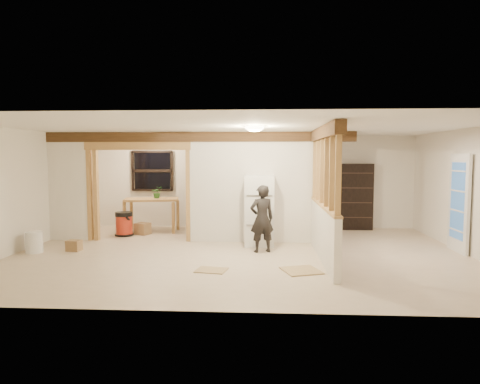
# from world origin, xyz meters

# --- Properties ---
(floor) EXTENTS (9.00, 6.50, 0.01)m
(floor) POSITION_xyz_m (0.00, 0.00, -0.01)
(floor) COLOR #CAB396
(floor) RESTS_ON ground
(ceiling) EXTENTS (9.00, 6.50, 0.01)m
(ceiling) POSITION_xyz_m (0.00, 0.00, 2.50)
(ceiling) COLOR white
(wall_back) EXTENTS (9.00, 0.01, 2.50)m
(wall_back) POSITION_xyz_m (0.00, 3.25, 1.25)
(wall_back) COLOR silver
(wall_back) RESTS_ON floor
(wall_front) EXTENTS (9.00, 0.01, 2.50)m
(wall_front) POSITION_xyz_m (0.00, -3.25, 1.25)
(wall_front) COLOR silver
(wall_front) RESTS_ON floor
(wall_left) EXTENTS (0.01, 6.50, 2.50)m
(wall_left) POSITION_xyz_m (-4.50, 0.00, 1.25)
(wall_left) COLOR silver
(wall_left) RESTS_ON floor
(wall_right) EXTENTS (0.01, 6.50, 2.50)m
(wall_right) POSITION_xyz_m (4.50, 0.00, 1.25)
(wall_right) COLOR silver
(wall_right) RESTS_ON floor
(partition_left_stub) EXTENTS (0.90, 0.12, 2.50)m
(partition_left_stub) POSITION_xyz_m (-4.05, 1.20, 1.25)
(partition_left_stub) COLOR silver
(partition_left_stub) RESTS_ON floor
(partition_center) EXTENTS (2.80, 0.12, 2.50)m
(partition_center) POSITION_xyz_m (0.20, 1.20, 1.25)
(partition_center) COLOR silver
(partition_center) RESTS_ON floor
(doorway_frame) EXTENTS (2.46, 0.14, 2.20)m
(doorway_frame) POSITION_xyz_m (-2.40, 1.20, 1.10)
(doorway_frame) COLOR tan
(doorway_frame) RESTS_ON floor
(header_beam_back) EXTENTS (7.00, 0.18, 0.22)m
(header_beam_back) POSITION_xyz_m (-1.00, 1.20, 2.38)
(header_beam_back) COLOR #4E331B
(header_beam_back) RESTS_ON ceiling
(header_beam_right) EXTENTS (0.18, 3.30, 0.22)m
(header_beam_right) POSITION_xyz_m (1.60, -0.40, 2.38)
(header_beam_right) COLOR #4E331B
(header_beam_right) RESTS_ON ceiling
(pony_wall) EXTENTS (0.12, 3.20, 1.00)m
(pony_wall) POSITION_xyz_m (1.60, -0.40, 0.50)
(pony_wall) COLOR silver
(pony_wall) RESTS_ON floor
(stud_partition) EXTENTS (0.14, 3.20, 1.32)m
(stud_partition) POSITION_xyz_m (1.60, -0.40, 1.66)
(stud_partition) COLOR tan
(stud_partition) RESTS_ON pony_wall
(window_back) EXTENTS (1.12, 0.10, 1.10)m
(window_back) POSITION_xyz_m (-2.60, 3.17, 1.55)
(window_back) COLOR black
(window_back) RESTS_ON wall_back
(french_door) EXTENTS (0.12, 0.86, 2.00)m
(french_door) POSITION_xyz_m (4.42, 0.40, 1.00)
(french_door) COLOR white
(french_door) RESTS_ON floor
(ceiling_dome_main) EXTENTS (0.36, 0.36, 0.16)m
(ceiling_dome_main) POSITION_xyz_m (0.30, -0.50, 2.48)
(ceiling_dome_main) COLOR #FFEABF
(ceiling_dome_main) RESTS_ON ceiling
(ceiling_dome_util) EXTENTS (0.32, 0.32, 0.14)m
(ceiling_dome_util) POSITION_xyz_m (-2.50, 2.30, 2.48)
(ceiling_dome_util) COLOR #FFEABF
(ceiling_dome_util) RESTS_ON ceiling
(hanging_bulb) EXTENTS (0.07, 0.07, 0.07)m
(hanging_bulb) POSITION_xyz_m (-2.00, 1.60, 2.18)
(hanging_bulb) COLOR #FFD88C
(hanging_bulb) RESTS_ON ceiling
(refrigerator) EXTENTS (0.63, 0.61, 1.53)m
(refrigerator) POSITION_xyz_m (0.38, 0.83, 0.77)
(refrigerator) COLOR white
(refrigerator) RESTS_ON floor
(woman) EXTENTS (0.58, 0.48, 1.37)m
(woman) POSITION_xyz_m (0.44, 0.15, 0.69)
(woman) COLOR black
(woman) RESTS_ON floor
(work_table) EXTENTS (1.47, 0.93, 0.86)m
(work_table) POSITION_xyz_m (-2.43, 2.42, 0.43)
(work_table) COLOR tan
(work_table) RESTS_ON floor
(potted_plant) EXTENTS (0.33, 0.31, 0.31)m
(potted_plant) POSITION_xyz_m (-2.30, 2.48, 1.02)
(potted_plant) COLOR #275A2B
(potted_plant) RESTS_ON work_table
(shop_vac) EXTENTS (0.52, 0.52, 0.60)m
(shop_vac) POSITION_xyz_m (-2.95, 1.76, 0.30)
(shop_vac) COLOR #A32716
(shop_vac) RESTS_ON floor
(bookshelf) EXTENTS (0.88, 0.29, 1.75)m
(bookshelf) POSITION_xyz_m (2.91, 3.03, 0.88)
(bookshelf) COLOR black
(bookshelf) RESTS_ON floor
(bucket) EXTENTS (0.37, 0.37, 0.42)m
(bucket) POSITION_xyz_m (-4.16, -0.16, 0.21)
(bucket) COLOR silver
(bucket) RESTS_ON floor
(box_util_a) EXTENTS (0.41, 0.39, 0.28)m
(box_util_a) POSITION_xyz_m (-2.55, 1.99, 0.14)
(box_util_a) COLOR olive
(box_util_a) RESTS_ON floor
(box_util_b) EXTENTS (0.34, 0.34, 0.29)m
(box_util_b) POSITION_xyz_m (-3.87, 1.69, 0.14)
(box_util_b) COLOR olive
(box_util_b) RESTS_ON floor
(box_front) EXTENTS (0.29, 0.25, 0.22)m
(box_front) POSITION_xyz_m (-3.43, 0.05, 0.11)
(box_front) COLOR olive
(box_front) RESTS_ON floor
(floor_panel_near) EXTENTS (0.75, 0.75, 0.02)m
(floor_panel_near) POSITION_xyz_m (1.12, -1.27, 0.01)
(floor_panel_near) COLOR tan
(floor_panel_near) RESTS_ON floor
(floor_panel_far) EXTENTS (0.57, 0.49, 0.02)m
(floor_panel_far) POSITION_xyz_m (-0.41, -1.32, 0.01)
(floor_panel_far) COLOR tan
(floor_panel_far) RESTS_ON floor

